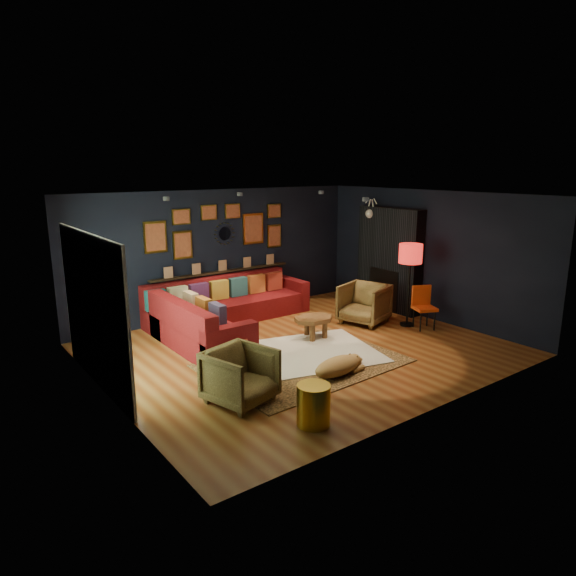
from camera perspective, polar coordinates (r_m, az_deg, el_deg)
floor at (r=8.85m, az=1.56°, el=-6.84°), size 6.50×6.50×0.00m
room_walls at (r=8.43m, az=1.63°, el=3.37°), size 6.50×6.50×6.50m
sectional at (r=9.86m, az=-7.79°, el=-2.83°), size 3.41×2.69×0.86m
ledge at (r=10.75m, az=-7.29°, el=1.83°), size 3.20×0.12×0.04m
gallery_wall at (r=10.63m, az=-7.59°, el=6.54°), size 3.15×0.04×1.02m
sunburst_mirror at (r=10.70m, az=-7.06°, el=6.02°), size 0.47×0.16×0.47m
fireplace at (r=11.27m, az=11.17°, el=2.75°), size 0.31×1.60×2.20m
deer_head at (r=11.50m, az=9.70°, el=8.21°), size 0.50×0.28×0.45m
sliding_door at (r=7.62m, az=-20.73°, el=-2.42°), size 0.06×2.80×2.20m
ceiling_spots at (r=8.95m, az=-1.56°, el=10.20°), size 3.30×2.50×0.06m
shag_rug at (r=8.59m, az=1.46°, el=-7.35°), size 2.85×2.36×0.03m
leopard_rug at (r=8.26m, az=1.76°, el=-8.31°), size 3.09×2.27×0.02m
coffee_table at (r=9.26m, az=2.89°, el=-3.69°), size 0.80×0.62×0.39m
pouf at (r=8.24m, az=-6.47°, el=-6.86°), size 0.57×0.57×0.37m
armchair_left at (r=6.87m, az=-5.32°, el=-9.44°), size 0.96×0.92×0.81m
armchair_right at (r=10.30m, az=8.46°, el=-1.52°), size 1.01×1.04×0.86m
gold_stool at (r=6.36m, az=2.86°, el=-12.84°), size 0.41×0.41×0.51m
orange_chair at (r=10.20m, az=14.79°, el=-1.69°), size 0.51×0.51×0.82m
floor_lamp at (r=10.08m, az=13.45°, el=3.34°), size 0.45×0.45×1.62m
dog at (r=7.76m, az=5.55°, el=-8.28°), size 1.25×0.71×0.38m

